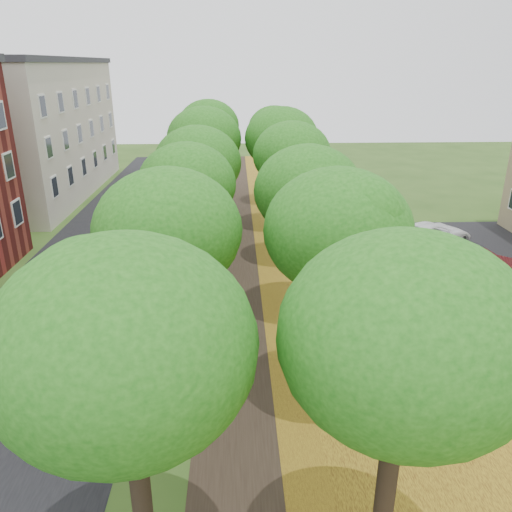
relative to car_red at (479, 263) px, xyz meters
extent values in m
cube|color=black|center=(-19.24, -0.09, -0.67)|extent=(8.00, 70.00, 0.01)
cube|color=black|center=(-11.74, -0.09, -0.67)|extent=(3.20, 70.00, 0.01)
cube|color=gold|center=(-6.74, -0.09, -0.67)|extent=(7.50, 70.00, 0.01)
cube|color=black|center=(1.76, 0.91, -0.67)|extent=(9.00, 16.00, 0.01)
cylinder|color=black|center=(-13.94, -15.09, 1.29)|extent=(0.40, 0.40, 3.93)
ellipsoid|color=#1B5E13|center=(-13.94, -15.09, 4.63)|extent=(4.22, 4.22, 3.59)
cylinder|color=black|center=(-13.94, -9.09, 1.29)|extent=(0.40, 0.40, 3.93)
ellipsoid|color=#1B5E13|center=(-13.94, -9.09, 4.63)|extent=(4.22, 4.22, 3.59)
cylinder|color=black|center=(-13.94, -3.09, 1.29)|extent=(0.40, 0.40, 3.93)
ellipsoid|color=#1B5E13|center=(-13.94, -3.09, 4.63)|extent=(4.22, 4.22, 3.59)
cylinder|color=black|center=(-13.94, 2.91, 1.29)|extent=(0.40, 0.40, 3.93)
ellipsoid|color=#1B5E13|center=(-13.94, 2.91, 4.63)|extent=(4.22, 4.22, 3.59)
cylinder|color=black|center=(-13.94, 8.91, 1.29)|extent=(0.40, 0.40, 3.93)
ellipsoid|color=#1B5E13|center=(-13.94, 8.91, 4.63)|extent=(4.22, 4.22, 3.59)
cylinder|color=black|center=(-13.94, 14.91, 1.29)|extent=(0.40, 0.40, 3.93)
ellipsoid|color=#1B5E13|center=(-13.94, 14.91, 4.63)|extent=(4.22, 4.22, 3.59)
cylinder|color=black|center=(-9.14, -15.09, 1.29)|extent=(0.40, 0.40, 3.93)
ellipsoid|color=#1B5E13|center=(-9.14, -15.09, 4.63)|extent=(4.22, 4.22, 3.59)
cylinder|color=black|center=(-9.14, -9.09, 1.29)|extent=(0.40, 0.40, 3.93)
ellipsoid|color=#1B5E13|center=(-9.14, -9.09, 4.63)|extent=(4.22, 4.22, 3.59)
cylinder|color=black|center=(-9.14, -3.09, 1.29)|extent=(0.40, 0.40, 3.93)
ellipsoid|color=#1B5E13|center=(-9.14, -3.09, 4.63)|extent=(4.22, 4.22, 3.59)
cylinder|color=black|center=(-9.14, 2.91, 1.29)|extent=(0.40, 0.40, 3.93)
ellipsoid|color=#1B5E13|center=(-9.14, 2.91, 4.63)|extent=(4.22, 4.22, 3.59)
cylinder|color=black|center=(-9.14, 8.91, 1.29)|extent=(0.40, 0.40, 3.93)
ellipsoid|color=#1B5E13|center=(-9.14, 8.91, 4.63)|extent=(4.22, 4.22, 3.59)
cylinder|color=black|center=(-9.14, 14.91, 1.29)|extent=(0.40, 0.40, 3.93)
ellipsoid|color=#1B5E13|center=(-9.14, 14.91, 4.63)|extent=(4.22, 4.22, 3.59)
cube|color=beige|center=(-28.74, 17.91, 4.33)|extent=(10.00, 20.00, 10.00)
cube|color=#2D2D33|center=(-28.74, 17.91, 9.53)|extent=(10.30, 20.30, 0.40)
imported|color=maroon|center=(0.00, 0.00, 0.00)|extent=(4.31, 2.73, 1.34)
imported|color=#38393E|center=(-0.64, 2.52, -0.02)|extent=(4.80, 3.12, 1.29)
imported|color=white|center=(-0.74, 4.46, 0.01)|extent=(5.43, 4.07, 1.37)
camera|label=1|loc=(-12.01, -22.51, 9.25)|focal=35.00mm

